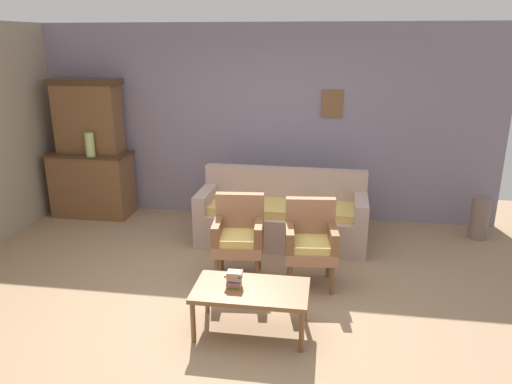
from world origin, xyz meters
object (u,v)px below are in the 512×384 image
at_px(side_cabinet, 92,184).
at_px(book_stack_on_table, 234,279).
at_px(armchair_near_couch_end, 239,233).
at_px(floor_vase_by_wall, 479,218).
at_px(floral_couch, 282,217).
at_px(vase_on_cabinet, 90,144).
at_px(armchair_near_cabinet, 311,239).
at_px(coffee_table, 251,293).

bearing_deg(side_cabinet, book_stack_on_table, -44.88).
height_order(armchair_near_couch_end, floor_vase_by_wall, armchair_near_couch_end).
distance_m(side_cabinet, floral_couch, 2.90).
bearing_deg(side_cabinet, floral_couch, -11.51).
bearing_deg(vase_on_cabinet, armchair_near_cabinet, -25.30).
bearing_deg(armchair_near_cabinet, vase_on_cabinet, 154.70).
xyz_separation_m(armchair_near_couch_end, coffee_table, (0.30, -1.02, -0.12)).
height_order(floral_couch, armchair_near_couch_end, same).
distance_m(floral_couch, floor_vase_by_wall, 2.56).
xyz_separation_m(vase_on_cabinet, floral_couch, (2.72, -0.40, -0.77)).
xyz_separation_m(armchair_near_cabinet, book_stack_on_table, (-0.62, -0.95, -0.01)).
xyz_separation_m(side_cabinet, coffee_table, (2.77, -2.62, -0.09)).
distance_m(vase_on_cabinet, armchair_near_couch_end, 2.82).
distance_m(side_cabinet, coffee_table, 3.82).
height_order(vase_on_cabinet, armchair_near_couch_end, vase_on_cabinet).
bearing_deg(armchair_near_couch_end, book_stack_on_table, -81.82).
bearing_deg(floor_vase_by_wall, coffee_table, -135.65).
distance_m(coffee_table, book_stack_on_table, 0.19).
height_order(armchair_near_couch_end, armchair_near_cabinet, same).
relative_size(vase_on_cabinet, floral_couch, 0.15).
height_order(floral_couch, floor_vase_by_wall, floral_couch).
bearing_deg(vase_on_cabinet, side_cabinet, 123.59).
distance_m(armchair_near_couch_end, coffee_table, 1.07).
relative_size(vase_on_cabinet, coffee_table, 0.33).
height_order(armchair_near_cabinet, coffee_table, armchair_near_cabinet).
xyz_separation_m(armchair_near_couch_end, floor_vase_by_wall, (2.88, 1.51, -0.22)).
bearing_deg(book_stack_on_table, floor_vase_by_wall, 42.51).
bearing_deg(armchair_near_couch_end, armchair_near_cabinet, -3.40).
xyz_separation_m(floral_couch, floor_vase_by_wall, (2.51, 0.48, -0.05)).
bearing_deg(floral_couch, book_stack_on_table, -96.15).
height_order(floral_couch, coffee_table, floral_couch).
distance_m(side_cabinet, floor_vase_by_wall, 5.36).
bearing_deg(vase_on_cabinet, floral_couch, -8.39).
relative_size(vase_on_cabinet, book_stack_on_table, 2.16).
height_order(armchair_near_couch_end, coffee_table, armchair_near_couch_end).
xyz_separation_m(armchair_near_cabinet, coffee_table, (-0.47, -0.97, -0.12)).
xyz_separation_m(book_stack_on_table, floor_vase_by_wall, (2.73, 2.51, -0.21)).
height_order(side_cabinet, book_stack_on_table, side_cabinet).
bearing_deg(floor_vase_by_wall, floral_couch, -169.25).
relative_size(side_cabinet, armchair_near_cabinet, 1.28).
bearing_deg(floral_couch, coffee_table, -91.84).
distance_m(floral_couch, book_stack_on_table, 2.05).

